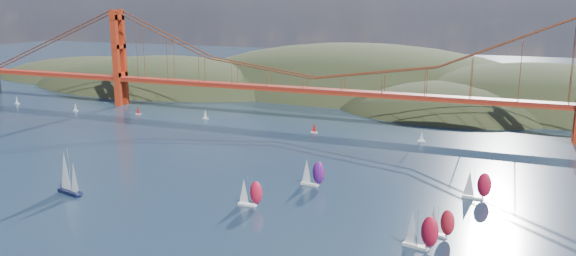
# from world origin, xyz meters

# --- Properties ---
(headlands) EXTENTS (725.00, 225.00, 96.00)m
(headlands) POSITION_xyz_m (44.95, 278.29, -12.46)
(headlands) COLOR black
(headlands) RESTS_ON ground
(bridge) EXTENTS (552.00, 12.00, 55.00)m
(bridge) POSITION_xyz_m (-1.75, 180.00, 32.23)
(bridge) COLOR maroon
(bridge) RESTS_ON ground
(sloop_navy) EXTENTS (10.03, 6.53, 14.92)m
(sloop_navy) POSITION_xyz_m (-33.10, 45.57, 6.59)
(sloop_navy) COLOR black
(sloop_navy) RESTS_ON ground
(racer_0) EXTENTS (7.69, 3.08, 8.89)m
(racer_0) POSITION_xyz_m (24.17, 57.73, 4.20)
(racer_0) COLOR white
(racer_0) RESTS_ON ground
(racer_1) EXTENTS (8.90, 4.65, 10.00)m
(racer_1) POSITION_xyz_m (75.63, 47.15, 4.72)
(racer_1) COLOR silver
(racer_1) RESTS_ON ground
(racer_2) EXTENTS (7.74, 4.92, 8.66)m
(racer_2) POSITION_xyz_m (79.08, 56.57, 4.09)
(racer_2) COLOR silver
(racer_2) RESTS_ON ground
(racer_3) EXTENTS (8.44, 3.48, 9.67)m
(racer_3) POSITION_xyz_m (85.37, 89.76, 4.57)
(racer_3) COLOR silver
(racer_3) RESTS_ON ground
(racer_rwb) EXTENTS (8.53, 3.74, 9.68)m
(racer_rwb) POSITION_xyz_m (34.74, 82.47, 4.57)
(racer_rwb) COLOR silver
(racer_rwb) RESTS_ON ground
(distant_boat_0) EXTENTS (3.00, 2.00, 4.70)m
(distant_boat_0) POSITION_xyz_m (-179.71, 158.44, 2.41)
(distant_boat_0) COLOR silver
(distant_boat_0) RESTS_ON ground
(distant_boat_1) EXTENTS (3.00, 2.00, 4.70)m
(distant_boat_1) POSITION_xyz_m (-131.16, 154.10, 2.41)
(distant_boat_1) COLOR silver
(distant_boat_1) RESTS_ON ground
(distant_boat_2) EXTENTS (3.00, 2.00, 4.70)m
(distant_boat_2) POSITION_xyz_m (-93.23, 159.64, 2.41)
(distant_boat_2) COLOR silver
(distant_boat_2) RESTS_ON ground
(distant_boat_3) EXTENTS (3.00, 2.00, 4.70)m
(distant_boat_3) POSITION_xyz_m (-53.64, 163.26, 2.41)
(distant_boat_3) COLOR silver
(distant_boat_3) RESTS_ON ground
(distant_boat_8) EXTENTS (3.00, 2.00, 4.70)m
(distant_boat_8) POSITION_xyz_m (57.99, 156.25, 2.41)
(distant_boat_8) COLOR silver
(distant_boat_8) RESTS_ON ground
(distant_boat_9) EXTENTS (3.00, 2.00, 4.70)m
(distant_boat_9) POSITION_xyz_m (9.20, 154.66, 2.41)
(distant_boat_9) COLOR silver
(distant_boat_9) RESTS_ON ground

